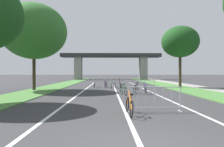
{
  "coord_description": "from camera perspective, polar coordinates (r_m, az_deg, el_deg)",
  "views": [
    {
      "loc": [
        -0.72,
        -4.3,
        1.62
      ],
      "look_at": [
        -0.3,
        16.36,
        1.53
      ],
      "focal_mm": 33.41,
      "sensor_mm": 36.0,
      "label": 1
    }
  ],
  "objects": [
    {
      "name": "lane_stripe_center",
      "position": [
        19.88,
        0.91,
        -4.43
      ],
      "size": [
        0.14,
        31.01,
        0.01
      ],
      "primitive_type": "cube",
      "color": "silver",
      "rests_on": "ground"
    },
    {
      "name": "bicycle_silver_1",
      "position": [
        22.71,
        0.56,
        -2.93
      ],
      "size": [
        0.63,
        1.69,
        0.92
      ],
      "rotation": [
        0.0,
        0.0,
        0.16
      ],
      "color": "black",
      "rests_on": "ground"
    },
    {
      "name": "tree_right_oak_near",
      "position": [
        23.48,
        18.14,
        8.23
      ],
      "size": [
        3.92,
        3.92,
        6.57
      ],
      "color": "#3D2D1E",
      "rests_on": "ground"
    },
    {
      "name": "bicycle_teal_5",
      "position": [
        21.77,
        -0.06,
        -3.02
      ],
      "size": [
        0.51,
        1.73,
        0.94
      ],
      "rotation": [
        0.0,
        0.0,
        -0.02
      ],
      "color": "black",
      "rests_on": "ground"
    },
    {
      "name": "bicycle_red_7",
      "position": [
        22.73,
        2.23,
        -2.89
      ],
      "size": [
        0.51,
        1.78,
        1.0
      ],
      "rotation": [
        0.0,
        0.0,
        -0.03
      ],
      "color": "black",
      "rests_on": "ground"
    },
    {
      "name": "grass_verge_left",
      "position": [
        26.96,
        -14.16,
        -3.16
      ],
      "size": [
        3.02,
        53.6,
        0.05
      ],
      "primitive_type": "cube",
      "color": "#477A38",
      "rests_on": "ground"
    },
    {
      "name": "bicycle_orange_3",
      "position": [
        8.13,
        4.8,
        -8.7
      ],
      "size": [
        0.55,
        1.7,
        0.94
      ],
      "rotation": [
        0.0,
        0.0,
        0.04
      ],
      "color": "black",
      "rests_on": "ground"
    },
    {
      "name": "tree_left_cypress_far",
      "position": [
        20.6,
        -20.57,
        10.73
      ],
      "size": [
        5.94,
        5.94,
        7.91
      ],
      "color": "#3D2D1E",
      "rests_on": "ground"
    },
    {
      "name": "lane_stripe_left_lane",
      "position": [
        19.98,
        -7.43,
        -4.4
      ],
      "size": [
        0.14,
        31.01,
        0.01
      ],
      "primitive_type": "cube",
      "color": "silver",
      "rests_on": "ground"
    },
    {
      "name": "bicycle_green_0",
      "position": [
        14.95,
        3.1,
        -4.6
      ],
      "size": [
        0.54,
        1.64,
        0.95
      ],
      "rotation": [
        0.0,
        0.0,
        3.37
      ],
      "color": "black",
      "rests_on": "ground"
    },
    {
      "name": "bicycle_blue_6",
      "position": [
        16.17,
        9.18,
        -4.26
      ],
      "size": [
        0.56,
        1.59,
        0.9
      ],
      "rotation": [
        0.0,
        0.0,
        -0.24
      ],
      "color": "black",
      "rests_on": "ground"
    },
    {
      "name": "overpass_bridge",
      "position": [
        48.68,
        -0.32,
        3.57
      ],
      "size": [
        23.02,
        3.44,
        6.04
      ],
      "color": "#2D2D30",
      "rests_on": "ground"
    },
    {
      "name": "bicycle_black_2",
      "position": [
        16.11,
        6.52,
        -4.19
      ],
      "size": [
        0.49,
        1.64,
        0.96
      ],
      "rotation": [
        0.0,
        0.0,
        3.21
      ],
      "color": "black",
      "rests_on": "ground"
    },
    {
      "name": "bicycle_purple_8",
      "position": [
        22.66,
        -1.72,
        -2.96
      ],
      "size": [
        0.5,
        1.7,
        0.91
      ],
      "rotation": [
        0.0,
        0.0,
        -0.13
      ],
      "color": "black",
      "rests_on": "ground"
    },
    {
      "name": "crowd_barrier_second",
      "position": [
        15.57,
        7.59,
        -3.83
      ],
      "size": [
        2.23,
        0.49,
        1.05
      ],
      "rotation": [
        0.0,
        0.0,
        -0.02
      ],
      "color": "#ADADB2",
      "rests_on": "ground"
    },
    {
      "name": "lane_stripe_right_lane",
      "position": [
        20.19,
        9.17,
        -4.36
      ],
      "size": [
        0.14,
        31.01,
        0.01
      ],
      "primitive_type": "cube",
      "color": "silver",
      "rests_on": "ground"
    },
    {
      "name": "sidewalk_path_right",
      "position": [
        28.1,
        19.67,
        -3.0
      ],
      "size": [
        1.96,
        53.6,
        0.08
      ],
      "primitive_type": "cube",
      "color": "gray",
      "rests_on": "ground"
    },
    {
      "name": "crowd_barrier_nearest",
      "position": [
        8.82,
        11.61,
        -6.96
      ],
      "size": [
        2.24,
        0.55,
        1.05
      ],
      "rotation": [
        0.0,
        0.0,
        0.05
      ],
      "color": "#ADADB2",
      "rests_on": "ground"
    },
    {
      "name": "crowd_barrier_third",
      "position": [
        22.19,
        -1.04,
        -2.61
      ],
      "size": [
        2.25,
        0.57,
        1.05
      ],
      "rotation": [
        0.0,
        0.0,
        0.06
      ],
      "color": "#ADADB2",
      "rests_on": "ground"
    },
    {
      "name": "grass_verge_right",
      "position": [
        27.32,
        14.77,
        -3.12
      ],
      "size": [
        3.02,
        53.6,
        0.05
      ],
      "primitive_type": "cube",
      "color": "#477A38",
      "rests_on": "ground"
    },
    {
      "name": "bicycle_white_4",
      "position": [
        22.81,
        -4.79,
        -2.94
      ],
      "size": [
        0.53,
        1.73,
        0.9
      ],
      "rotation": [
        0.0,
        0.0,
        3.17
      ],
      "color": "black",
      "rests_on": "ground"
    }
  ]
}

